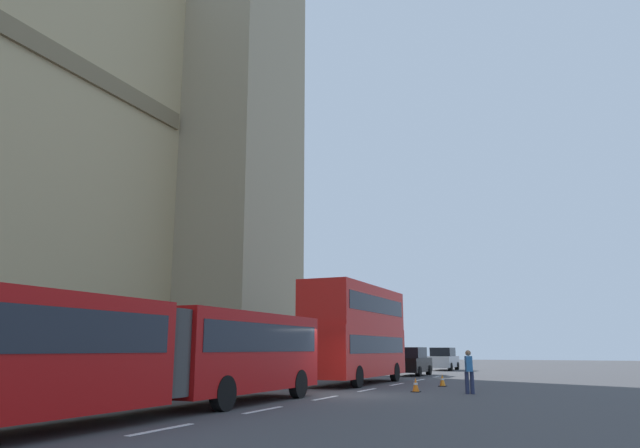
{
  "coord_description": "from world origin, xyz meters",
  "views": [
    {
      "loc": [
        -21.77,
        -8.6,
        1.74
      ],
      "look_at": [
        8.82,
        4.73,
        8.87
      ],
      "focal_mm": 32.89,
      "sensor_mm": 36.0,
      "label": 1
    }
  ],
  "objects_px": {
    "articulated_bus": "(147,349)",
    "sedan_trailing": "(444,359)",
    "traffic_cone_middle": "(442,380)",
    "sedan_lead": "(412,362)",
    "traffic_cone_west": "(416,385)",
    "pedestrian_near_cones": "(469,370)",
    "double_decker_bus": "(356,330)"
  },
  "relations": [
    {
      "from": "articulated_bus",
      "to": "sedan_lead",
      "type": "distance_m",
      "value": 26.68
    },
    {
      "from": "double_decker_bus",
      "to": "sedan_trailing",
      "type": "xyz_separation_m",
      "value": [
        21.32,
        0.02,
        -1.79
      ]
    },
    {
      "from": "sedan_lead",
      "to": "traffic_cone_middle",
      "type": "relative_size",
      "value": 7.59
    },
    {
      "from": "double_decker_bus",
      "to": "traffic_cone_middle",
      "type": "xyz_separation_m",
      "value": [
        -0.32,
        -4.44,
        -2.43
      ]
    },
    {
      "from": "articulated_bus",
      "to": "double_decker_bus",
      "type": "xyz_separation_m",
      "value": [
        16.24,
        0.0,
        0.96
      ]
    },
    {
      "from": "double_decker_bus",
      "to": "traffic_cone_middle",
      "type": "bearing_deg",
      "value": -94.15
    },
    {
      "from": "articulated_bus",
      "to": "sedan_lead",
      "type": "height_order",
      "value": "articulated_bus"
    },
    {
      "from": "sedan_lead",
      "to": "traffic_cone_west",
      "type": "distance_m",
      "value": 15.48
    },
    {
      "from": "articulated_bus",
      "to": "traffic_cone_middle",
      "type": "height_order",
      "value": "articulated_bus"
    },
    {
      "from": "sedan_trailing",
      "to": "traffic_cone_middle",
      "type": "height_order",
      "value": "sedan_trailing"
    },
    {
      "from": "articulated_bus",
      "to": "traffic_cone_west",
      "type": "height_order",
      "value": "articulated_bus"
    },
    {
      "from": "sedan_trailing",
      "to": "traffic_cone_middle",
      "type": "distance_m",
      "value": 22.11
    },
    {
      "from": "articulated_bus",
      "to": "traffic_cone_middle",
      "type": "xyz_separation_m",
      "value": [
        15.92,
        -4.44,
        -1.46
      ]
    },
    {
      "from": "sedan_trailing",
      "to": "pedestrian_near_cones",
      "type": "height_order",
      "value": "sedan_trailing"
    },
    {
      "from": "articulated_bus",
      "to": "traffic_cone_west",
      "type": "relative_size",
      "value": 29.1
    },
    {
      "from": "traffic_cone_west",
      "to": "traffic_cone_middle",
      "type": "height_order",
      "value": "same"
    },
    {
      "from": "traffic_cone_middle",
      "to": "pedestrian_near_cones",
      "type": "distance_m",
      "value": 4.84
    },
    {
      "from": "traffic_cone_west",
      "to": "pedestrian_near_cones",
      "type": "distance_m",
      "value": 2.33
    },
    {
      "from": "traffic_cone_middle",
      "to": "sedan_lead",
      "type": "bearing_deg",
      "value": 21.92
    },
    {
      "from": "pedestrian_near_cones",
      "to": "traffic_cone_west",
      "type": "bearing_deg",
      "value": 85.04
    },
    {
      "from": "sedan_trailing",
      "to": "pedestrian_near_cones",
      "type": "relative_size",
      "value": 2.6
    },
    {
      "from": "double_decker_bus",
      "to": "traffic_cone_middle",
      "type": "distance_m",
      "value": 5.07
    },
    {
      "from": "articulated_bus",
      "to": "pedestrian_near_cones",
      "type": "xyz_separation_m",
      "value": [
        11.56,
        -6.45,
        -0.83
      ]
    },
    {
      "from": "articulated_bus",
      "to": "traffic_cone_west",
      "type": "xyz_separation_m",
      "value": [
        11.75,
        -4.22,
        -1.46
      ]
    },
    {
      "from": "traffic_cone_west",
      "to": "double_decker_bus",
      "type": "bearing_deg",
      "value": 43.23
    },
    {
      "from": "articulated_bus",
      "to": "sedan_trailing",
      "type": "bearing_deg",
      "value": 0.03
    },
    {
      "from": "double_decker_bus",
      "to": "sedan_trailing",
      "type": "bearing_deg",
      "value": 0.04
    },
    {
      "from": "double_decker_bus",
      "to": "pedestrian_near_cones",
      "type": "xyz_separation_m",
      "value": [
        -4.68,
        -6.45,
        -1.8
      ]
    },
    {
      "from": "pedestrian_near_cones",
      "to": "traffic_cone_middle",
      "type": "bearing_deg",
      "value": 24.74
    },
    {
      "from": "double_decker_bus",
      "to": "traffic_cone_west",
      "type": "distance_m",
      "value": 6.62
    },
    {
      "from": "articulated_bus",
      "to": "sedan_trailing",
      "type": "xyz_separation_m",
      "value": [
        37.56,
        0.02,
        -0.83
      ]
    },
    {
      "from": "traffic_cone_middle",
      "to": "sedan_trailing",
      "type": "bearing_deg",
      "value": 11.64
    }
  ]
}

